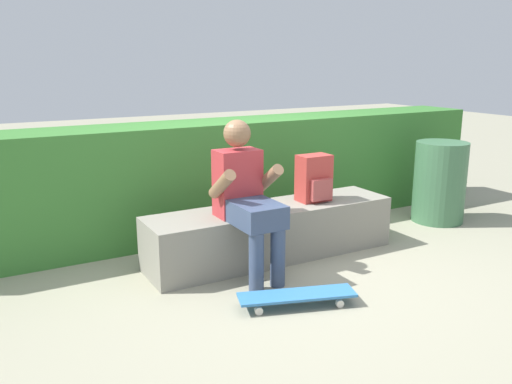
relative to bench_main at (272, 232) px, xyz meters
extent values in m
plane|color=gray|center=(0.00, -0.37, -0.22)|extent=(24.00, 24.00, 0.00)
cube|color=gray|center=(0.00, 0.00, 0.00)|extent=(2.16, 0.52, 0.44)
cube|color=#B73338|center=(-0.36, -0.08, 0.48)|extent=(0.34, 0.22, 0.52)
sphere|color=#8C6647|center=(-0.36, -0.08, 0.86)|extent=(0.21, 0.21, 0.21)
cube|color=#384766|center=(-0.36, -0.39, 0.30)|extent=(0.32, 0.40, 0.17)
cylinder|color=#384766|center=(-0.45, -0.54, 0.00)|extent=(0.11, 0.11, 0.44)
cylinder|color=#384766|center=(-0.27, -0.54, 0.00)|extent=(0.11, 0.11, 0.44)
cylinder|color=#8C6647|center=(-0.56, -0.22, 0.52)|extent=(0.09, 0.33, 0.27)
cylinder|color=#8C6647|center=(-0.16, -0.22, 0.52)|extent=(0.09, 0.33, 0.27)
cube|color=teal|center=(-0.33, -0.89, -0.14)|extent=(0.82, 0.44, 0.02)
cylinder|color=silver|center=(-0.04, -0.91, -0.19)|extent=(0.06, 0.05, 0.05)
cylinder|color=silver|center=(-0.09, -1.05, -0.19)|extent=(0.06, 0.05, 0.05)
cylinder|color=silver|center=(-0.58, -0.73, -0.19)|extent=(0.06, 0.05, 0.05)
cylinder|color=silver|center=(-0.62, -0.88, -0.19)|extent=(0.06, 0.05, 0.05)
cube|color=#B23833|center=(0.42, 0.00, 0.42)|extent=(0.28, 0.18, 0.40)
cube|color=#A44442|center=(0.42, -0.11, 0.34)|extent=(0.20, 0.05, 0.18)
cube|color=#36742F|center=(0.10, 0.93, 0.31)|extent=(5.70, 0.62, 1.06)
cylinder|color=#3D6B47|center=(2.03, 0.06, 0.19)|extent=(0.52, 0.52, 0.82)
camera|label=1|loc=(-2.22, -3.69, 1.42)|focal=37.72mm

